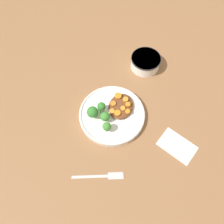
% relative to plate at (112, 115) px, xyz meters
% --- Properties ---
extents(ground_plane, '(4.00, 4.00, 0.00)m').
position_rel_plate_xyz_m(ground_plane, '(0.00, 0.00, -0.01)').
color(ground_plane, '#8C603D').
extents(plate, '(0.26, 0.26, 0.03)m').
position_rel_plate_xyz_m(plate, '(0.00, 0.00, 0.00)').
color(plate, white).
rests_on(plate, ground_plane).
extents(dip_bowl, '(0.13, 0.13, 0.05)m').
position_rel_plate_xyz_m(dip_bowl, '(-0.05, -0.29, 0.02)').
color(dip_bowl, white).
rests_on(dip_bowl, ground_plane).
extents(stew_mound, '(0.09, 0.12, 0.02)m').
position_rel_plate_xyz_m(stew_mound, '(-0.02, -0.04, 0.02)').
color(stew_mound, brown).
rests_on(stew_mound, plate).
extents(broccoli_floret_0, '(0.04, 0.04, 0.06)m').
position_rel_plate_xyz_m(broccoli_floret_0, '(0.07, 0.03, 0.04)').
color(broccoli_floret_0, '#759E51').
rests_on(broccoli_floret_0, plate).
extents(broccoli_floret_1, '(0.03, 0.03, 0.05)m').
position_rel_plate_xyz_m(broccoli_floret_1, '(-0.01, 0.07, 0.04)').
color(broccoli_floret_1, '#759E51').
rests_on(broccoli_floret_1, plate).
extents(broccoli_floret_2, '(0.03, 0.03, 0.05)m').
position_rel_plate_xyz_m(broccoli_floret_2, '(0.04, -0.00, 0.04)').
color(broccoli_floret_2, '#7FA85B').
rests_on(broccoli_floret_2, plate).
extents(broccoli_floret_3, '(0.04, 0.04, 0.05)m').
position_rel_plate_xyz_m(broccoli_floret_3, '(0.02, 0.03, 0.04)').
color(broccoli_floret_3, '#759E51').
rests_on(broccoli_floret_3, plate).
extents(carrot_slice_0, '(0.02, 0.02, 0.01)m').
position_rel_plate_xyz_m(carrot_slice_0, '(0.01, -0.03, 0.03)').
color(carrot_slice_0, orange).
rests_on(carrot_slice_0, stew_mound).
extents(carrot_slice_1, '(0.02, 0.02, 0.00)m').
position_rel_plate_xyz_m(carrot_slice_1, '(-0.02, -0.00, 0.03)').
color(carrot_slice_1, orange).
rests_on(carrot_slice_1, stew_mound).
extents(carrot_slice_2, '(0.03, 0.03, 0.01)m').
position_rel_plate_xyz_m(carrot_slice_2, '(-0.00, -0.07, 0.03)').
color(carrot_slice_2, orange).
rests_on(carrot_slice_2, stew_mound).
extents(carrot_slice_3, '(0.02, 0.02, 0.01)m').
position_rel_plate_xyz_m(carrot_slice_3, '(-0.05, -0.05, 0.03)').
color(carrot_slice_3, orange).
rests_on(carrot_slice_3, stew_mound).
extents(carrot_slice_4, '(0.02, 0.02, 0.00)m').
position_rel_plate_xyz_m(carrot_slice_4, '(0.00, -0.00, 0.03)').
color(carrot_slice_4, orange).
rests_on(carrot_slice_4, stew_mound).
extents(carrot_slice_5, '(0.02, 0.02, 0.01)m').
position_rel_plate_xyz_m(carrot_slice_5, '(-0.06, -0.02, 0.03)').
color(carrot_slice_5, orange).
rests_on(carrot_slice_5, stew_mound).
extents(carrot_slice_6, '(0.02, 0.02, 0.01)m').
position_rel_plate_xyz_m(carrot_slice_6, '(-0.03, -0.07, 0.03)').
color(carrot_slice_6, orange).
rests_on(carrot_slice_6, stew_mound).
extents(carrot_slice_7, '(0.02, 0.02, 0.01)m').
position_rel_plate_xyz_m(carrot_slice_7, '(-0.04, -0.03, 0.03)').
color(carrot_slice_7, orange).
rests_on(carrot_slice_7, stew_mound).
extents(fork, '(0.18, 0.08, 0.01)m').
position_rel_plate_xyz_m(fork, '(-0.05, 0.23, -0.01)').
color(fork, '#BBBBBB').
rests_on(fork, ground_plane).
extents(napkin, '(0.15, 0.12, 0.01)m').
position_rel_plate_xyz_m(napkin, '(-0.27, 0.03, -0.01)').
color(napkin, white).
rests_on(napkin, ground_plane).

